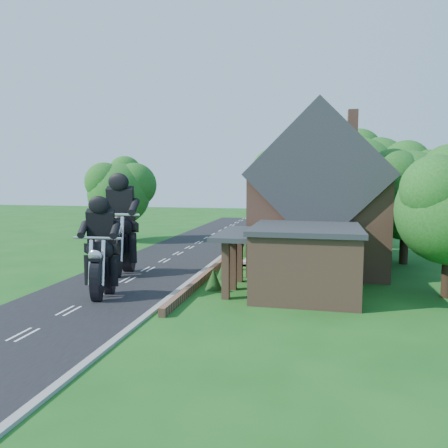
% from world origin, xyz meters
% --- Properties ---
extents(ground, '(120.00, 120.00, 0.00)m').
position_xyz_m(ground, '(0.00, 0.00, 0.00)').
color(ground, '#164F16').
rests_on(ground, ground).
extents(road, '(7.00, 80.00, 0.02)m').
position_xyz_m(road, '(0.00, 0.00, 0.01)').
color(road, black).
rests_on(road, ground).
extents(kerb, '(0.30, 80.00, 0.12)m').
position_xyz_m(kerb, '(3.65, 0.00, 0.06)').
color(kerb, gray).
rests_on(kerb, ground).
extents(garden_wall, '(0.30, 22.00, 0.40)m').
position_xyz_m(garden_wall, '(4.30, 5.00, 0.20)').
color(garden_wall, brown).
rests_on(garden_wall, ground).
extents(house, '(9.54, 8.64, 10.24)m').
position_xyz_m(house, '(10.49, 6.00, 4.34)').
color(house, brown).
rests_on(house, ground).
extents(annex, '(7.05, 5.94, 3.44)m').
position_xyz_m(annex, '(9.87, -0.80, 1.77)').
color(annex, brown).
rests_on(annex, ground).
extents(tree_house_right, '(6.51, 6.00, 8.40)m').
position_xyz_m(tree_house_right, '(16.65, 8.62, 5.19)').
color(tree_house_right, black).
rests_on(tree_house_right, ground).
extents(tree_behind_house, '(7.81, 7.20, 10.08)m').
position_xyz_m(tree_behind_house, '(14.18, 16.14, 6.23)').
color(tree_behind_house, black).
rests_on(tree_behind_house, ground).
extents(tree_behind_left, '(6.94, 6.40, 9.16)m').
position_xyz_m(tree_behind_left, '(8.16, 17.13, 5.73)').
color(tree_behind_left, black).
rests_on(tree_behind_left, ground).
extents(tree_far_road, '(6.08, 5.60, 7.84)m').
position_xyz_m(tree_far_road, '(-6.86, 14.11, 4.84)').
color(tree_far_road, black).
rests_on(tree_far_road, ground).
extents(shrub_a, '(0.90, 0.90, 1.10)m').
position_xyz_m(shrub_a, '(5.30, -1.00, 0.55)').
color(shrub_a, black).
rests_on(shrub_a, ground).
extents(shrub_b, '(0.90, 0.90, 1.10)m').
position_xyz_m(shrub_b, '(5.30, 1.50, 0.55)').
color(shrub_b, black).
rests_on(shrub_b, ground).
extents(shrub_c, '(0.90, 0.90, 1.10)m').
position_xyz_m(shrub_c, '(5.30, 4.00, 0.55)').
color(shrub_c, black).
rests_on(shrub_c, ground).
extents(shrub_d, '(0.90, 0.90, 1.10)m').
position_xyz_m(shrub_d, '(5.30, 9.00, 0.55)').
color(shrub_d, black).
rests_on(shrub_d, ground).
extents(shrub_e, '(0.90, 0.90, 1.10)m').
position_xyz_m(shrub_e, '(5.30, 11.50, 0.55)').
color(shrub_e, black).
rests_on(shrub_e, ground).
extents(shrub_f, '(0.90, 0.90, 1.10)m').
position_xyz_m(shrub_f, '(5.30, 14.00, 0.55)').
color(shrub_f, black).
rests_on(shrub_f, ground).
extents(motorcycle_lead, '(0.51, 1.62, 1.48)m').
position_xyz_m(motorcycle_lead, '(0.47, -3.79, 0.74)').
color(motorcycle_lead, black).
rests_on(motorcycle_lead, ground).
extents(motorcycle_follow, '(0.53, 1.97, 1.82)m').
position_xyz_m(motorcycle_follow, '(-0.89, 1.17, 0.91)').
color(motorcycle_follow, black).
rests_on(motorcycle_follow, ground).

